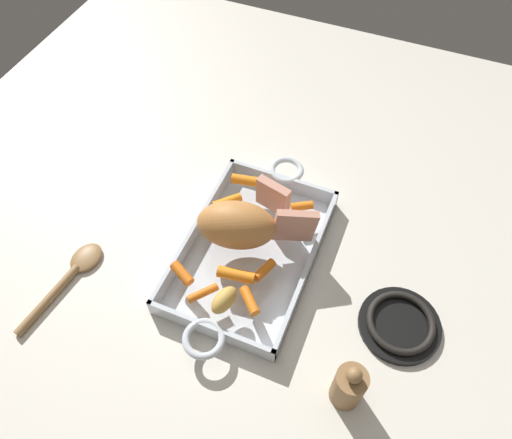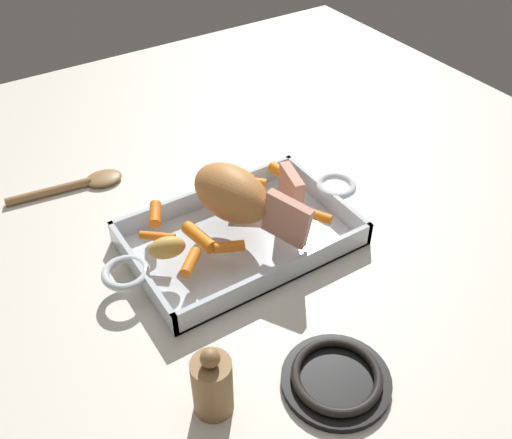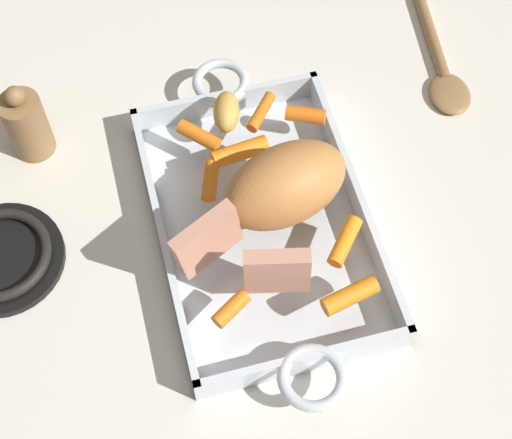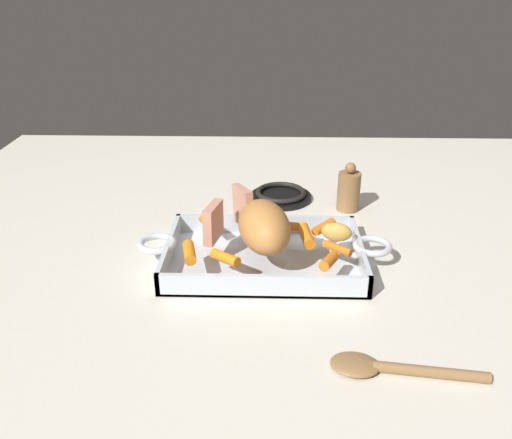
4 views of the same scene
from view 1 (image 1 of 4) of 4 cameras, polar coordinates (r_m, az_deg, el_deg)
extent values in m
plane|color=silver|center=(0.98, -0.68, -4.22)|extent=(1.68, 1.68, 0.00)
cube|color=silver|center=(0.97, -0.68, -4.07)|extent=(0.38, 0.25, 0.01)
cube|color=silver|center=(0.94, 6.13, -5.87)|extent=(0.38, 0.01, 0.04)
cube|color=silver|center=(0.99, -7.13, -1.27)|extent=(0.38, 0.01, 0.04)
cube|color=silver|center=(0.88, -5.44, -13.00)|extent=(0.01, 0.25, 0.04)
cube|color=silver|center=(1.06, 3.17, 4.37)|extent=(0.01, 0.25, 0.04)
torus|color=silver|center=(0.86, -6.21, -13.88)|extent=(0.08, 0.08, 0.01)
torus|color=silver|center=(1.06, 3.65, 5.84)|extent=(0.08, 0.08, 0.01)
ellipsoid|color=#BC7A3D|center=(0.91, -2.36, -0.72)|extent=(0.13, 0.17, 0.09)
cube|color=tan|center=(0.92, 4.61, -0.75)|extent=(0.05, 0.09, 0.09)
cube|color=tan|center=(0.96, 2.04, 2.77)|extent=(0.03, 0.08, 0.07)
cylinder|color=orange|center=(0.90, -8.76, -6.34)|extent=(0.04, 0.05, 0.02)
cylinder|color=orange|center=(0.88, -6.32, -8.66)|extent=(0.05, 0.05, 0.02)
cylinder|color=orange|center=(0.90, 1.01, -6.00)|extent=(0.05, 0.03, 0.02)
cylinder|color=orange|center=(0.98, 5.46, 1.59)|extent=(0.04, 0.05, 0.02)
cylinder|color=orange|center=(0.99, -3.46, 2.13)|extent=(0.06, 0.06, 0.02)
cylinder|color=orange|center=(1.02, -1.12, 4.65)|extent=(0.03, 0.07, 0.02)
cylinder|color=orange|center=(0.89, -2.36, -6.58)|extent=(0.03, 0.07, 0.02)
cylinder|color=orange|center=(0.87, -0.77, -9.61)|extent=(0.05, 0.05, 0.02)
ellipsoid|color=gold|center=(0.86, -3.80, -9.51)|extent=(0.07, 0.05, 0.04)
cylinder|color=black|center=(0.94, 16.65, -11.89)|extent=(0.15, 0.15, 0.01)
torus|color=black|center=(0.93, 16.82, -11.60)|extent=(0.12, 0.12, 0.01)
cylinder|color=olive|center=(1.00, -23.40, -8.67)|extent=(0.16, 0.04, 0.02)
ellipsoid|color=olive|center=(1.02, -19.50, -4.29)|extent=(0.08, 0.06, 0.01)
cylinder|color=olive|center=(0.84, 10.90, -18.92)|extent=(0.05, 0.05, 0.09)
sphere|color=olive|center=(0.78, 11.60, -17.67)|extent=(0.03, 0.03, 0.03)
camera|label=2|loc=(0.47, 78.89, -19.53)|focal=40.04mm
camera|label=3|loc=(0.92, 28.78, 51.36)|focal=54.92mm
camera|label=4|loc=(1.24, -49.13, 24.28)|focal=37.36mm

